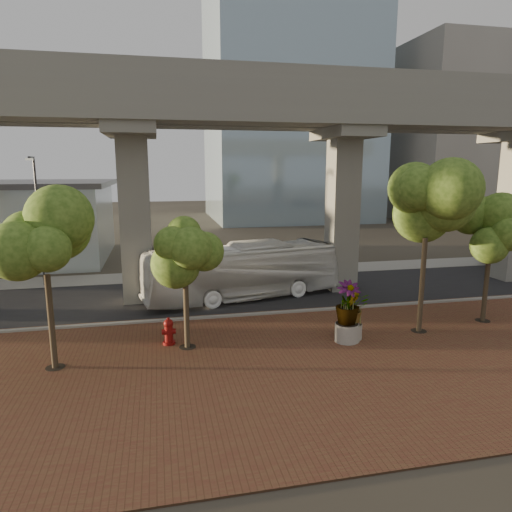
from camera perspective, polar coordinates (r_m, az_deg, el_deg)
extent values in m
plane|color=#312B23|center=(25.13, -0.64, -6.06)|extent=(160.00, 160.00, 0.00)
cube|color=brown|center=(17.85, 4.66, -13.35)|extent=(70.00, 13.00, 0.06)
cube|color=black|center=(27.01, -1.49, -4.80)|extent=(90.00, 8.00, 0.04)
cube|color=gray|center=(23.25, 0.36, -7.29)|extent=(70.00, 0.25, 0.16)
cube|color=gray|center=(32.26, -3.31, -2.18)|extent=(90.00, 3.00, 0.06)
cube|color=gray|center=(24.61, -0.89, 18.29)|extent=(72.00, 2.40, 1.80)
cube|color=gray|center=(27.74, -2.25, 17.46)|extent=(72.00, 2.40, 1.80)
cube|color=gray|center=(23.77, -0.34, 21.97)|extent=(72.00, 0.12, 1.00)
cube|color=gray|center=(29.00, -2.67, 19.97)|extent=(72.00, 0.12, 1.00)
cube|color=gray|center=(73.47, 24.20, 13.68)|extent=(18.00, 16.00, 24.00)
imported|color=white|center=(25.83, -1.74, -1.98)|extent=(11.60, 4.96, 3.15)
cylinder|color=maroon|center=(19.91, -10.80, -10.58)|extent=(0.52, 0.52, 0.12)
cylinder|color=maroon|center=(19.76, -10.85, -9.45)|extent=(0.35, 0.35, 0.84)
sphere|color=maroon|center=(19.62, -10.89, -8.29)|extent=(0.41, 0.41, 0.41)
cylinder|color=maroon|center=(19.56, -10.91, -7.77)|extent=(0.12, 0.12, 0.15)
cylinder|color=maroon|center=(19.74, -10.86, -9.25)|extent=(0.58, 0.23, 0.23)
cylinder|color=#A29E93|center=(20.51, 11.92, -9.16)|extent=(0.85, 0.85, 0.66)
imported|color=#2E4D14|center=(20.17, 12.04, -6.38)|extent=(1.89, 1.89, 1.42)
cylinder|color=#B0AB9F|center=(20.12, 11.25, -9.35)|extent=(1.01, 1.01, 0.79)
imported|color=#2E4D14|center=(19.70, 11.39, -5.75)|extent=(2.47, 2.47, 1.85)
cylinder|color=#9D978E|center=(20.18, 11.53, -9.39)|extent=(0.93, 0.93, 0.72)
imported|color=#2E4D14|center=(19.82, 11.66, -6.33)|extent=(2.06, 2.06, 1.54)
cylinder|color=#493B29|center=(18.40, -24.22, -7.52)|extent=(0.22, 0.22, 3.56)
cylinder|color=black|center=(19.01, -23.79, -12.61)|extent=(0.70, 0.70, 0.01)
cylinder|color=#493B29|center=(18.97, -8.69, -6.91)|extent=(0.22, 0.22, 3.05)
cylinder|color=black|center=(19.48, -8.56, -11.17)|extent=(0.70, 0.70, 0.01)
cylinder|color=#493B29|center=(21.70, 20.04, -3.47)|extent=(0.22, 0.22, 4.29)
cylinder|color=black|center=(22.31, 19.67, -8.80)|extent=(0.70, 0.70, 0.01)
cylinder|color=#493B29|center=(24.51, 26.79, -3.49)|extent=(0.22, 0.22, 3.37)
cylinder|color=black|center=(24.95, 26.46, -7.23)|extent=(0.70, 0.70, 0.01)
cylinder|color=#333339|center=(31.27, -25.46, 3.73)|extent=(0.14, 0.14, 7.90)
cube|color=#333339|center=(30.61, -26.29, 10.96)|extent=(0.15, 0.99, 0.15)
cube|color=silver|center=(30.13, -26.50, 10.77)|extent=(0.40, 0.20, 0.12)
cylinder|color=#313237|center=(33.68, 9.96, 5.13)|extent=(0.14, 0.14, 7.97)
cube|color=#313237|center=(33.06, 10.53, 11.92)|extent=(0.15, 1.00, 0.15)
cube|color=silver|center=(32.60, 10.86, 11.75)|extent=(0.40, 0.20, 0.12)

